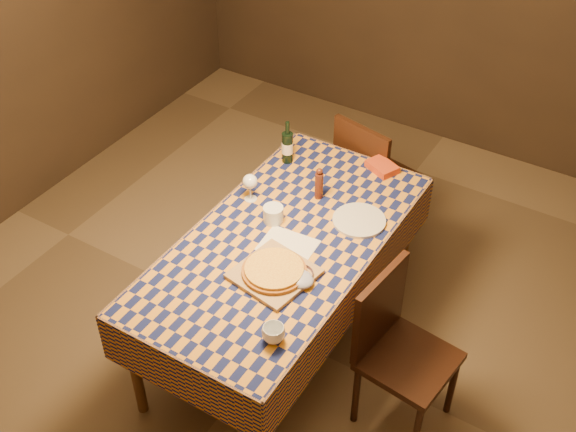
{
  "coord_description": "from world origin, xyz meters",
  "views": [
    {
      "loc": [
        1.5,
        -2.4,
        3.31
      ],
      "look_at": [
        0.0,
        0.05,
        0.9
      ],
      "focal_mm": 45.0,
      "sensor_mm": 36.0,
      "label": 1
    }
  ],
  "objects": [
    {
      "name": "room",
      "position": [
        0.0,
        0.0,
        1.35
      ],
      "size": [
        5.0,
        5.1,
        2.7
      ],
      "color": "brown",
      "rests_on": "ground"
    },
    {
      "name": "dining_table",
      "position": [
        0.0,
        0.0,
        0.69
      ],
      "size": [
        0.94,
        1.84,
        0.77
      ],
      "color": "brown",
      "rests_on": "ground"
    },
    {
      "name": "cutting_board",
      "position": [
        0.1,
        -0.25,
        0.78
      ],
      "size": [
        0.41,
        0.41,
        0.02
      ],
      "primitive_type": "cube",
      "rotation": [
        0.0,
        0.0,
        -0.17
      ],
      "color": "#A27D4C",
      "rests_on": "dining_table"
    },
    {
      "name": "pizza",
      "position": [
        0.1,
        -0.25,
        0.81
      ],
      "size": [
        0.42,
        0.42,
        0.03
      ],
      "color": "#935218",
      "rests_on": "cutting_board"
    },
    {
      "name": "pepper_mill",
      "position": [
        -0.02,
        0.42,
        0.86
      ],
      "size": [
        0.05,
        0.05,
        0.2
      ],
      "color": "#481C11",
      "rests_on": "dining_table"
    },
    {
      "name": "bowl",
      "position": [
        0.22,
        -0.2,
        0.79
      ],
      "size": [
        0.14,
        0.14,
        0.04
      ],
      "primitive_type": "imported",
      "rotation": [
        0.0,
        0.0,
        0.11
      ],
      "color": "#5E434F",
      "rests_on": "dining_table"
    },
    {
      "name": "wine_glass",
      "position": [
        -0.34,
        0.2,
        0.89
      ],
      "size": [
        0.09,
        0.09,
        0.17
      ],
      "color": "white",
      "rests_on": "dining_table"
    },
    {
      "name": "wine_bottle",
      "position": [
        -0.35,
        0.62,
        0.87
      ],
      "size": [
        0.09,
        0.09,
        0.27
      ],
      "color": "black",
      "rests_on": "dining_table"
    },
    {
      "name": "deli_tub",
      "position": [
        -0.13,
        0.11,
        0.82
      ],
      "size": [
        0.14,
        0.14,
        0.09
      ],
      "primitive_type": "cylinder",
      "rotation": [
        0.0,
        0.0,
        -0.29
      ],
      "color": "silver",
      "rests_on": "dining_table"
    },
    {
      "name": "takeout_container",
      "position": [
        0.17,
        0.84,
        0.79
      ],
      "size": [
        0.21,
        0.19,
        0.04
      ],
      "primitive_type": "cube",
      "rotation": [
        0.0,
        0.0,
        -0.42
      ],
      "color": "#BD3C18",
      "rests_on": "dining_table"
    },
    {
      "name": "white_plate",
      "position": [
        0.27,
        0.34,
        0.78
      ],
      "size": [
        0.36,
        0.36,
        0.02
      ],
      "primitive_type": "cylinder",
      "rotation": [
        0.0,
        0.0,
        0.3
      ],
      "color": "silver",
      "rests_on": "dining_table"
    },
    {
      "name": "tumbler",
      "position": [
        0.32,
        -0.6,
        0.81
      ],
      "size": [
        0.12,
        0.12,
        0.08
      ],
      "primitive_type": "imported",
      "rotation": [
        0.0,
        0.0,
        0.13
      ],
      "color": "white",
      "rests_on": "dining_table"
    },
    {
      "name": "flour_patch",
      "position": [
        0.04,
        -0.02,
        0.77
      ],
      "size": [
        0.3,
        0.24,
        0.0
      ],
      "primitive_type": "cube",
      "rotation": [
        0.0,
        0.0,
        0.08
      ],
      "color": "white",
      "rests_on": "dining_table"
    },
    {
      "name": "flour_bag",
      "position": [
        0.22,
        -0.23,
        0.8
      ],
      "size": [
        0.2,
        0.16,
        0.05
      ],
      "primitive_type": "ellipsoid",
      "rotation": [
        0.0,
        0.0,
        -0.11
      ],
      "color": "#949CBE",
      "rests_on": "dining_table"
    },
    {
      "name": "chair_far",
      "position": [
        -0.01,
        1.08,
        0.52
      ],
      "size": [
        0.5,
        0.51,
        0.93
      ],
      "color": "black",
      "rests_on": "ground"
    },
    {
      "name": "chair_right",
      "position": [
        0.74,
        -0.13,
        0.52
      ],
      "size": [
        0.48,
        0.47,
        0.93
      ],
      "color": "black",
      "rests_on": "ground"
    }
  ]
}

